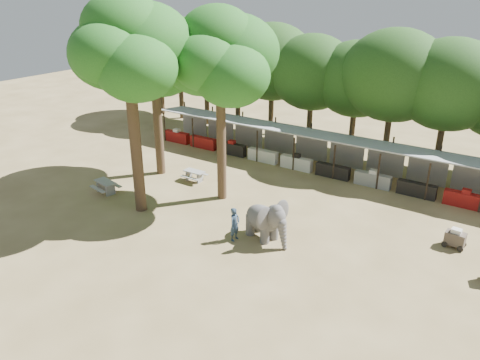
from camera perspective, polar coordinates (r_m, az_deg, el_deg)
The scene contains 11 objects.
ground at distance 23.39m, azimuth -4.80°, elevation -9.04°, with size 100.00×100.00×0.00m, color brown.
vendor_stalls at distance 33.72m, azimuth 9.79°, elevation 3.21°, with size 28.00×2.99×2.80m.
yard_tree_left at distance 31.59m, azimuth -10.50°, elevation 14.98°, with size 7.10×6.90×11.02m.
yard_tree_center at distance 25.86m, azimuth -13.52°, elevation 15.33°, with size 7.10×6.90×12.04m.
yard_tree_back at distance 26.96m, azimuth -2.46°, elevation 14.77°, with size 7.10×6.90×11.36m.
backdrop_trees at distance 37.26m, azimuth 13.60°, elevation 11.69°, with size 46.46×5.95×8.33m.
elephant at distance 24.12m, azimuth 3.27°, elevation -4.88°, with size 3.01×2.21×2.23m.
handler at distance 24.12m, azimuth -0.65°, elevation -5.41°, with size 0.65×0.43×1.81m, color #26384C.
picnic_table_near at distance 30.81m, azimuth -16.06°, elevation -0.63°, with size 1.81×1.69×0.79m.
picnic_table_far at distance 31.59m, azimuth -5.58°, elevation 0.70°, with size 1.44×1.29×0.72m.
cart_back at distance 26.04m, azimuth 24.75°, elevation -6.44°, with size 1.09×0.75×1.02m.
Camera 1 is at (12.56, -15.41, 12.32)m, focal length 35.00 mm.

